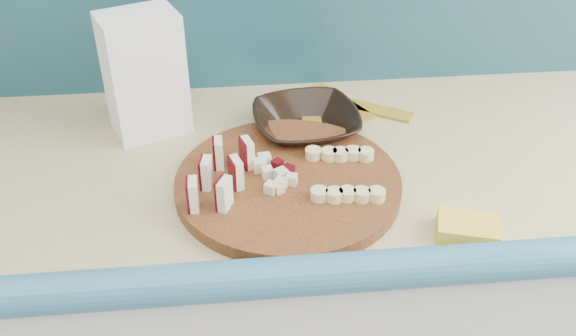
{
  "coord_description": "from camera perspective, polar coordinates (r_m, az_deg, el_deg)",
  "views": [
    {
      "loc": [
        0.21,
        0.55,
        1.56
      ],
      "look_at": [
        0.29,
        1.4,
        0.95
      ],
      "focal_mm": 40.0,
      "sensor_mm": 36.0,
      "label": 1
    }
  ],
  "objects": [
    {
      "name": "apple_wedges",
      "position": [
        1.03,
        -6.0,
        -0.42
      ],
      "size": [
        0.11,
        0.15,
        0.05
      ],
      "color": "beige",
      "rests_on": "cutting_board"
    },
    {
      "name": "brown_bowl",
      "position": [
        1.2,
        1.62,
        4.01
      ],
      "size": [
        0.22,
        0.22,
        0.05
      ],
      "primitive_type": "imported",
      "rotation": [
        0.0,
        0.0,
        0.14
      ],
      "color": "black",
      "rests_on": "kitchen_counter"
    },
    {
      "name": "kitchen_counter",
      "position": [
        1.46,
        -8.24,
        -14.37
      ],
      "size": [
        2.2,
        0.63,
        0.91
      ],
      "color": "white",
      "rests_on": "ground"
    },
    {
      "name": "banana_peel",
      "position": [
        1.3,
        4.7,
        5.45
      ],
      "size": [
        0.23,
        0.19,
        0.01
      ],
      "rotation": [
        0.0,
        0.0,
        0.34
      ],
      "color": "gold",
      "rests_on": "kitchen_counter"
    },
    {
      "name": "flour_bag",
      "position": [
        1.21,
        -12.63,
        8.13
      ],
      "size": [
        0.16,
        0.14,
        0.23
      ],
      "primitive_type": "cube",
      "rotation": [
        0.0,
        0.0,
        0.38
      ],
      "color": "white",
      "rests_on": "kitchen_counter"
    },
    {
      "name": "cutting_board",
      "position": [
        1.07,
        -0.0,
        -1.39
      ],
      "size": [
        0.4,
        0.4,
        0.02
      ],
      "primitive_type": "cylinder",
      "rotation": [
        0.0,
        0.0,
        -0.07
      ],
      "color": "#3F1E0D",
      "rests_on": "kitchen_counter"
    },
    {
      "name": "apple_chunks",
      "position": [
        1.05,
        -1.28,
        -0.51
      ],
      "size": [
        0.06,
        0.07,
        0.02
      ],
      "color": "beige",
      "rests_on": "cutting_board"
    },
    {
      "name": "sponge",
      "position": [
        1.01,
        15.69,
        -5.23
      ],
      "size": [
        0.11,
        0.09,
        0.03
      ],
      "primitive_type": "cube",
      "rotation": [
        0.0,
        0.0,
        -0.29
      ],
      "color": "yellow",
      "rests_on": "kitchen_counter"
    },
    {
      "name": "banana_slices",
      "position": [
        1.06,
        4.97,
        -0.44
      ],
      "size": [
        0.13,
        0.15,
        0.02
      ],
      "color": "#E3D58A",
      "rests_on": "cutting_board"
    }
  ]
}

